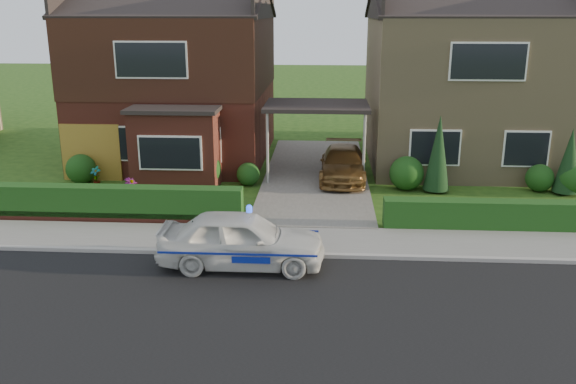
{
  "coord_description": "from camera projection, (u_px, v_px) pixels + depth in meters",
  "views": [
    {
      "loc": [
        0.35,
        -11.39,
        6.08
      ],
      "look_at": [
        -0.59,
        3.5,
        1.61
      ],
      "focal_mm": 38.0,
      "sensor_mm": 36.0,
      "label": 1
    }
  ],
  "objects": [
    {
      "name": "driveway",
      "position": [
        316.0,
        175.0,
        23.16
      ],
      "size": [
        3.8,
        12.0,
        0.12
      ],
      "primitive_type": "cube",
      "color": "#666059",
      "rests_on": "ground"
    },
    {
      "name": "dwarf_wall",
      "position": [
        116.0,
        218.0,
        18.02
      ],
      "size": [
        7.7,
        0.25,
        0.36
      ],
      "primitive_type": "cube",
      "color": "brown",
      "rests_on": "ground"
    },
    {
      "name": "sidewalk",
      "position": [
        311.0,
        241.0,
        16.56
      ],
      "size": [
        60.0,
        2.0,
        0.1
      ],
      "primitive_type": "cube",
      "color": "slate",
      "rests_on": "ground"
    },
    {
      "name": "carport_link",
      "position": [
        317.0,
        107.0,
        22.37
      ],
      "size": [
        3.8,
        3.0,
        2.77
      ],
      "color": "black",
      "rests_on": "ground"
    },
    {
      "name": "potted_plant_b",
      "position": [
        62.0,
        203.0,
        18.75
      ],
      "size": [
        0.53,
        0.52,
        0.75
      ],
      "primitive_type": "imported",
      "rotation": [
        0.0,
        0.0,
        0.85
      ],
      "color": "gray",
      "rests_on": "ground"
    },
    {
      "name": "kerb",
      "position": [
        310.0,
        255.0,
        15.55
      ],
      "size": [
        60.0,
        0.16,
        0.12
      ],
      "primitive_type": "cube",
      "color": "#9E9993",
      "rests_on": "ground"
    },
    {
      "name": "shrub_right_far",
      "position": [
        573.0,
        179.0,
        20.77
      ],
      "size": [
        1.08,
        1.08,
        1.08
      ],
      "primitive_type": "sphere",
      "color": "#173611",
      "rests_on": "ground"
    },
    {
      "name": "conifer_a",
      "position": [
        438.0,
        155.0,
        20.83
      ],
      "size": [
        0.9,
        0.9,
        2.6
      ],
      "primitive_type": "cone",
      "color": "black",
      "rests_on": "ground"
    },
    {
      "name": "shrub_right_mid",
      "position": [
        540.0,
        178.0,
        21.13
      ],
      "size": [
        0.96,
        0.96,
        0.96
      ],
      "primitive_type": "sphere",
      "color": "#173611",
      "rests_on": "ground"
    },
    {
      "name": "shrub_left_far",
      "position": [
        81.0,
        169.0,
        22.09
      ],
      "size": [
        1.08,
        1.08,
        1.08
      ],
      "primitive_type": "sphere",
      "color": "#173611",
      "rests_on": "ground"
    },
    {
      "name": "house_left",
      "position": [
        179.0,
        67.0,
        25.2
      ],
      "size": [
        7.5,
        9.53,
        7.25
      ],
      "color": "brown",
      "rests_on": "ground"
    },
    {
      "name": "ground",
      "position": [
        306.0,
        315.0,
        12.66
      ],
      "size": [
        120.0,
        120.0,
        0.0
      ],
      "primitive_type": "plane",
      "color": "#1F4412",
      "rests_on": "ground"
    },
    {
      "name": "shrub_right_near",
      "position": [
        407.0,
        173.0,
        21.28
      ],
      "size": [
        1.2,
        1.2,
        1.2
      ],
      "primitive_type": "sphere",
      "color": "#173611",
      "rests_on": "ground"
    },
    {
      "name": "conifer_b",
      "position": [
        569.0,
        163.0,
        20.62
      ],
      "size": [
        0.9,
        0.9,
        2.2
      ],
      "primitive_type": "cone",
      "color": "black",
      "rests_on": "ground"
    },
    {
      "name": "house_right",
      "position": [
        462.0,
        72.0,
        24.64
      ],
      "size": [
        7.5,
        8.06,
        7.25
      ],
      "color": "#9D8760",
      "rests_on": "ground"
    },
    {
      "name": "shrub_left_mid",
      "position": [
        202.0,
        169.0,
        21.6
      ],
      "size": [
        1.32,
        1.32,
        1.32
      ],
      "primitive_type": "sphere",
      "color": "#173611",
      "rests_on": "ground"
    },
    {
      "name": "hedge_left",
      "position": [
        118.0,
        222.0,
        18.21
      ],
      "size": [
        7.5,
        0.55,
        0.9
      ],
      "primitive_type": "cube",
      "color": "#173611",
      "rests_on": "ground"
    },
    {
      "name": "road",
      "position": [
        306.0,
        315.0,
        12.66
      ],
      "size": [
        60.0,
        6.0,
        0.02
      ],
      "primitive_type": "cube",
      "color": "black",
      "rests_on": "ground"
    },
    {
      "name": "hedge_right",
      "position": [
        515.0,
        231.0,
        17.42
      ],
      "size": [
        7.5,
        0.55,
        0.8
      ],
      "primitive_type": "cube",
      "color": "#173611",
      "rests_on": "ground"
    },
    {
      "name": "garage_door",
      "position": [
        91.0,
        153.0,
        22.37
      ],
      "size": [
        2.2,
        0.1,
        2.1
      ],
      "primitive_type": "cube",
      "color": "olive",
      "rests_on": "ground"
    },
    {
      "name": "driveway_car",
      "position": [
        343.0,
        164.0,
        22.2
      ],
      "size": [
        1.76,
        4.06,
        1.16
      ],
      "primitive_type": "imported",
      "rotation": [
        0.0,
        0.0,
        -0.03
      ],
      "color": "brown",
      "rests_on": "driveway"
    },
    {
      "name": "potted_plant_c",
      "position": [
        131.0,
        191.0,
        19.84
      ],
      "size": [
        0.61,
        0.61,
        0.83
      ],
      "primitive_type": "imported",
      "rotation": [
        0.0,
        0.0,
        1.17
      ],
      "color": "gray",
      "rests_on": "ground"
    },
    {
      "name": "potted_plant_a",
      "position": [
        96.0,
        177.0,
        21.62
      ],
      "size": [
        0.46,
        0.39,
        0.75
      ],
      "primitive_type": "imported",
      "rotation": [
        0.0,
        0.0,
        -0.35
      ],
      "color": "gray",
      "rests_on": "ground"
    },
    {
      "name": "shrub_left_near",
      "position": [
        248.0,
        174.0,
        21.86
      ],
      "size": [
        0.84,
        0.84,
        0.84
      ],
      "primitive_type": "sphere",
      "color": "#173611",
      "rests_on": "ground"
    },
    {
      "name": "police_car",
      "position": [
        242.0,
        240.0,
        14.85
      ],
      "size": [
        3.74,
        4.07,
        1.55
      ],
      "rotation": [
        0.0,
        0.0,
        1.58
      ],
      "color": "silver",
      "rests_on": "ground"
    }
  ]
}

